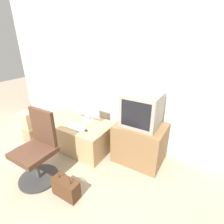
{
  "coord_description": "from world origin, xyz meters",
  "views": [
    {
      "loc": [
        1.7,
        -1.18,
        1.84
      ],
      "look_at": [
        0.41,
        0.97,
        0.72
      ],
      "focal_mm": 28.0,
      "sensor_mm": 36.0,
      "label": 1
    }
  ],
  "objects_px": {
    "mouse": "(86,130)",
    "office_chair": "(38,152)",
    "main_monitor": "(88,109)",
    "cardboard_box_lower": "(31,134)",
    "keyboard": "(76,127)",
    "crt_tv": "(142,109)",
    "handbag": "(66,188)",
    "book": "(21,150)"
  },
  "relations": [
    {
      "from": "office_chair",
      "to": "handbag",
      "type": "height_order",
      "value": "office_chair"
    },
    {
      "from": "keyboard",
      "to": "crt_tv",
      "type": "distance_m",
      "value": 1.08
    },
    {
      "from": "handbag",
      "to": "book",
      "type": "bearing_deg",
      "value": 168.8
    },
    {
      "from": "crt_tv",
      "to": "handbag",
      "type": "bearing_deg",
      "value": -113.07
    },
    {
      "from": "crt_tv",
      "to": "cardboard_box_lower",
      "type": "xyz_separation_m",
      "value": [
        -1.92,
        -0.55,
        -0.72
      ]
    },
    {
      "from": "mouse",
      "to": "book",
      "type": "height_order",
      "value": "mouse"
    },
    {
      "from": "main_monitor",
      "to": "cardboard_box_lower",
      "type": "bearing_deg",
      "value": -152.41
    },
    {
      "from": "mouse",
      "to": "office_chair",
      "type": "height_order",
      "value": "office_chair"
    },
    {
      "from": "main_monitor",
      "to": "handbag",
      "type": "relative_size",
      "value": 1.35
    },
    {
      "from": "handbag",
      "to": "book",
      "type": "relative_size",
      "value": 1.59
    },
    {
      "from": "main_monitor",
      "to": "keyboard",
      "type": "bearing_deg",
      "value": -86.59
    },
    {
      "from": "keyboard",
      "to": "mouse",
      "type": "bearing_deg",
      "value": -1.11
    },
    {
      "from": "crt_tv",
      "to": "book",
      "type": "distance_m",
      "value": 2.18
    },
    {
      "from": "mouse",
      "to": "cardboard_box_lower",
      "type": "bearing_deg",
      "value": -171.79
    },
    {
      "from": "main_monitor",
      "to": "crt_tv",
      "type": "relative_size",
      "value": 0.94
    },
    {
      "from": "main_monitor",
      "to": "cardboard_box_lower",
      "type": "relative_size",
      "value": 1.8
    },
    {
      "from": "main_monitor",
      "to": "keyboard",
      "type": "height_order",
      "value": "main_monitor"
    },
    {
      "from": "cardboard_box_lower",
      "to": "book",
      "type": "xyz_separation_m",
      "value": [
        0.11,
        -0.31,
        -0.12
      ]
    },
    {
      "from": "mouse",
      "to": "office_chair",
      "type": "relative_size",
      "value": 0.05
    },
    {
      "from": "keyboard",
      "to": "handbag",
      "type": "bearing_deg",
      "value": -58.68
    },
    {
      "from": "cardboard_box_lower",
      "to": "handbag",
      "type": "distance_m",
      "value": 1.55
    },
    {
      "from": "main_monitor",
      "to": "mouse",
      "type": "relative_size",
      "value": 9.54
    },
    {
      "from": "main_monitor",
      "to": "book",
      "type": "bearing_deg",
      "value": -136.81
    },
    {
      "from": "main_monitor",
      "to": "cardboard_box_lower",
      "type": "distance_m",
      "value": 1.22
    },
    {
      "from": "crt_tv",
      "to": "book",
      "type": "bearing_deg",
      "value": -154.7
    },
    {
      "from": "handbag",
      "to": "main_monitor",
      "type": "bearing_deg",
      "value": 113.73
    },
    {
      "from": "mouse",
      "to": "cardboard_box_lower",
      "type": "relative_size",
      "value": 0.19
    },
    {
      "from": "keyboard",
      "to": "book",
      "type": "distance_m",
      "value": 1.11
    },
    {
      "from": "mouse",
      "to": "book",
      "type": "xyz_separation_m",
      "value": [
        -1.09,
        -0.48,
        -0.47
      ]
    },
    {
      "from": "cardboard_box_lower",
      "to": "book",
      "type": "bearing_deg",
      "value": -71.01
    },
    {
      "from": "keyboard",
      "to": "crt_tv",
      "type": "relative_size",
      "value": 0.61
    },
    {
      "from": "office_chair",
      "to": "handbag",
      "type": "xyz_separation_m",
      "value": [
        0.53,
        -0.06,
        -0.29
      ]
    },
    {
      "from": "keyboard",
      "to": "cardboard_box_lower",
      "type": "height_order",
      "value": "keyboard"
    },
    {
      "from": "office_chair",
      "to": "cardboard_box_lower",
      "type": "relative_size",
      "value": 3.61
    },
    {
      "from": "keyboard",
      "to": "book",
      "type": "relative_size",
      "value": 1.39
    },
    {
      "from": "office_chair",
      "to": "cardboard_box_lower",
      "type": "bearing_deg",
      "value": 151.11
    },
    {
      "from": "main_monitor",
      "to": "office_chair",
      "type": "bearing_deg",
      "value": -92.99
    },
    {
      "from": "crt_tv",
      "to": "handbag",
      "type": "distance_m",
      "value": 1.43
    },
    {
      "from": "cardboard_box_lower",
      "to": "handbag",
      "type": "height_order",
      "value": "handbag"
    },
    {
      "from": "keyboard",
      "to": "mouse",
      "type": "height_order",
      "value": "mouse"
    },
    {
      "from": "mouse",
      "to": "crt_tv",
      "type": "height_order",
      "value": "crt_tv"
    },
    {
      "from": "book",
      "to": "office_chair",
      "type": "bearing_deg",
      "value": -13.9
    }
  ]
}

